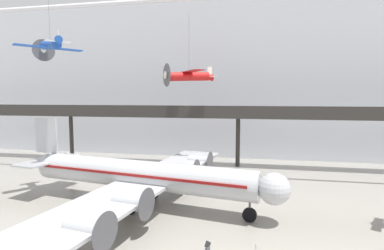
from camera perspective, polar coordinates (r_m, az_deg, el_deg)
hangar_back_wall at (r=56.88m, az=9.23°, el=8.38°), size 140.00×3.00×28.76m
mezzanine_walkway at (r=48.20m, az=8.74°, el=1.70°), size 110.00×3.20×9.97m
airliner_silver_main at (r=31.98m, az=-10.09°, el=-9.40°), size 30.41×34.83×8.89m
suspended_plane_red_highwing at (r=45.07m, az=-0.55°, el=9.30°), size 7.93×8.62×10.56m
suspended_plane_blue_trainer at (r=36.62m, az=-25.39°, el=13.58°), size 5.77×6.17×8.08m
info_sign_pedestal at (r=23.16m, az=3.00°, el=-22.71°), size 0.40×0.70×1.24m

